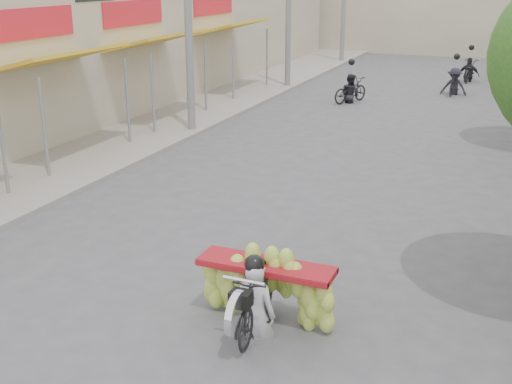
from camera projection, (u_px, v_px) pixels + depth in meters
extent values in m
plane|color=#4E4E52|center=(125.00, 377.00, 8.19)|extent=(120.00, 120.00, 0.00)
cube|color=gray|center=(192.00, 109.00, 23.80)|extent=(4.00, 60.00, 0.12)
cube|color=#B3A78D|center=(57.00, 25.00, 23.78)|extent=(8.00, 40.00, 6.00)
cylinder|color=slate|center=(2.00, 144.00, 14.25)|extent=(0.08, 0.08, 2.55)
cube|color=gold|center=(59.00, 58.00, 16.86)|extent=(1.77, 4.00, 0.53)
cylinder|color=slate|center=(44.00, 130.00, 15.47)|extent=(0.08, 0.08, 2.55)
cylinder|color=slate|center=(128.00, 103.00, 18.61)|extent=(0.08, 0.08, 2.55)
cube|color=red|center=(29.00, 24.00, 16.90)|extent=(0.10, 3.50, 0.80)
cube|color=gold|center=(158.00, 40.00, 21.22)|extent=(1.77, 4.00, 0.53)
cylinder|color=slate|center=(153.00, 95.00, 19.83)|extent=(0.08, 0.08, 2.55)
cylinder|color=slate|center=(205.00, 78.00, 22.98)|extent=(0.08, 0.08, 2.55)
cube|color=red|center=(133.00, 13.00, 21.26)|extent=(0.10, 3.50, 0.80)
cube|color=gold|center=(233.00, 26.00, 26.46)|extent=(1.77, 4.00, 0.53)
cylinder|color=slate|center=(233.00, 69.00, 25.07)|extent=(0.08, 0.08, 2.55)
cylinder|color=slate|center=(267.00, 58.00, 28.21)|extent=(0.08, 0.08, 2.55)
cube|color=red|center=(213.00, 5.00, 26.50)|extent=(0.10, 3.50, 0.80)
cylinder|color=slate|center=(188.00, 3.00, 19.32)|extent=(0.24, 0.24, 8.00)
imported|color=black|center=(257.00, 300.00, 9.06)|extent=(0.65, 1.74, 1.00)
cylinder|color=silver|center=(238.00, 314.00, 8.46)|extent=(0.10, 0.66, 0.66)
cube|color=black|center=(241.00, 299.00, 8.49)|extent=(0.28, 0.22, 0.22)
cylinder|color=silver|center=(244.00, 281.00, 8.50)|extent=(0.60, 0.05, 0.05)
cube|color=maroon|center=(266.00, 266.00, 9.25)|extent=(2.01, 0.55, 0.10)
imported|color=#BBBBC3|center=(255.00, 262.00, 8.82)|extent=(0.59, 0.44, 1.65)
sphere|color=black|center=(254.00, 208.00, 8.53)|extent=(0.28, 0.28, 0.28)
imported|color=black|center=(350.00, 90.00, 25.15)|extent=(1.30, 1.84, 0.97)
imported|color=#212228|center=(351.00, 74.00, 24.95)|extent=(0.92, 0.77, 1.65)
sphere|color=black|center=(352.00, 62.00, 24.80)|extent=(0.26, 0.26, 0.26)
imported|color=black|center=(454.00, 82.00, 26.68)|extent=(0.64, 1.85, 1.07)
imported|color=#212228|center=(456.00, 68.00, 26.49)|extent=(1.09, 0.62, 1.65)
sphere|color=black|center=(457.00, 57.00, 26.34)|extent=(0.26, 0.26, 0.26)
imported|color=black|center=(469.00, 71.00, 29.86)|extent=(0.74, 1.74, 0.96)
imported|color=#212228|center=(471.00, 57.00, 29.65)|extent=(1.00, 0.61, 1.65)
sphere|color=black|center=(472.00, 47.00, 29.50)|extent=(0.26, 0.26, 0.26)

